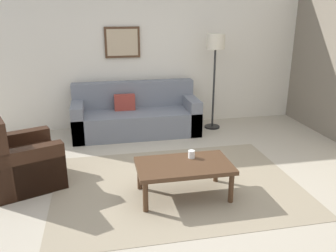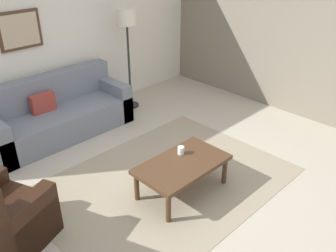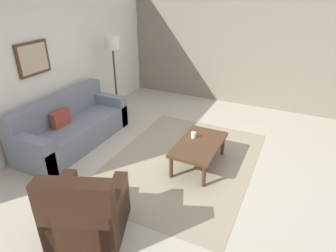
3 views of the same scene
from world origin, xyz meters
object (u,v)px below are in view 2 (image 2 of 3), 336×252
at_px(couch_main, 56,115).
at_px(coffee_table, 182,166).
at_px(cup, 181,150).
at_px(lamp_standing, 127,27).
at_px(framed_artwork, 20,30).

bearing_deg(couch_main, coffee_table, -82.89).
relative_size(couch_main, cup, 23.10).
height_order(lamp_standing, framed_artwork, framed_artwork).
bearing_deg(lamp_standing, couch_main, 178.02).
relative_size(lamp_standing, framed_artwork, 2.75).
relative_size(coffee_table, framed_artwork, 1.77).
bearing_deg(lamp_standing, coffee_table, -115.97).
xyz_separation_m(couch_main, lamp_standing, (1.43, -0.05, 1.11)).
bearing_deg(framed_artwork, cup, -77.65).
bearing_deg(cup, coffee_table, -131.29).
distance_m(coffee_table, lamp_standing, 2.80).
relative_size(couch_main, lamp_standing, 1.27).
bearing_deg(lamp_standing, framed_artwork, 164.18).
height_order(cup, lamp_standing, lamp_standing).
xyz_separation_m(cup, framed_artwork, (-0.58, 2.63, 1.10)).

